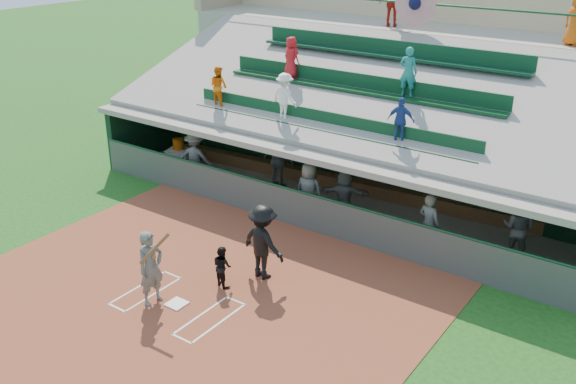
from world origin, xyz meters
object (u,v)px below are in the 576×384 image
Objects in this scene: home_plate at (177,304)px; water_cooler at (178,144)px; white_table at (180,159)px; catcher at (222,266)px; batter_at_plate at (151,268)px.

water_cooler is at bearing 133.46° from home_plate.
home_plate is at bearing -63.43° from white_table.
catcher is 8.18m from water_cooler.
batter_at_plate reaches higher than home_plate.
water_cooler is (-5.55, 6.61, 0.02)m from batter_at_plate.
water_cooler is at bearing -23.26° from catcher.
catcher is (0.83, 1.50, -0.39)m from batter_at_plate.
batter_at_plate is at bearing -50.01° from water_cooler.
batter_at_plate reaches higher than catcher.
water_cooler reaches higher than catcher.
white_table is 0.55m from water_cooler.
batter_at_plate is 5.23× the size of water_cooler.
home_plate is 8.85m from water_cooler.
water_cooler is (-6.05, 6.39, 0.91)m from home_plate.
home_plate is 1.05m from batter_at_plate.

